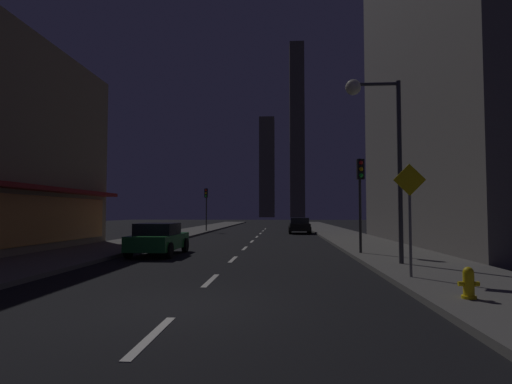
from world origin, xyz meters
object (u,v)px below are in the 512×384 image
(fire_hydrant_yellow_near, at_px, (469,284))
(pedestrian_crossing_sign, at_px, (410,210))
(car_parked_far, at_px, (299,225))
(fire_hydrant_far_left, at_px, (152,237))
(street_lamp_right, at_px, (376,125))
(car_parked_near, at_px, (159,239))
(traffic_light_near_right, at_px, (360,184))
(traffic_light_far_left, at_px, (206,200))

(fire_hydrant_yellow_near, xyz_separation_m, pedestrian_crossing_sign, (-0.30, 2.83, 1.56))
(pedestrian_crossing_sign, bearing_deg, car_parked_far, 94.37)
(fire_hydrant_yellow_near, xyz_separation_m, fire_hydrant_far_left, (-11.80, 15.62, 0.00))
(street_lamp_right, bearing_deg, car_parked_near, 158.09)
(car_parked_near, bearing_deg, car_parked_far, 69.78)
(car_parked_near, height_order, pedestrian_crossing_sign, pedestrian_crossing_sign)
(car_parked_near, distance_m, fire_hydrant_far_left, 6.58)
(traffic_light_near_right, bearing_deg, traffic_light_far_left, 117.10)
(traffic_light_near_right, height_order, traffic_light_far_left, same)
(traffic_light_near_right, height_order, pedestrian_crossing_sign, traffic_light_near_right)
(fire_hydrant_far_left, bearing_deg, car_parked_far, 54.63)
(car_parked_near, bearing_deg, pedestrian_crossing_sign, -35.78)
(car_parked_near, height_order, street_lamp_right, street_lamp_right)
(traffic_light_near_right, xyz_separation_m, traffic_light_far_left, (-11.00, 21.50, 0.00))
(fire_hydrant_far_left, bearing_deg, street_lamp_right, -40.91)
(street_lamp_right, bearing_deg, fire_hydrant_far_left, 139.09)
(car_parked_far, bearing_deg, street_lamp_right, -85.61)
(traffic_light_far_left, bearing_deg, car_parked_far, -12.18)
(street_lamp_right, relative_size, pedestrian_crossing_sign, 2.09)
(car_parked_far, distance_m, pedestrian_crossing_sign, 26.28)
(traffic_light_far_left, xyz_separation_m, street_lamp_right, (10.88, -25.12, 1.87))
(fire_hydrant_yellow_near, bearing_deg, car_parked_near, 135.13)
(fire_hydrant_yellow_near, relative_size, pedestrian_crossing_sign, 0.21)
(car_parked_far, height_order, street_lamp_right, street_lamp_right)
(car_parked_far, relative_size, fire_hydrant_yellow_near, 6.48)
(car_parked_near, bearing_deg, fire_hydrant_yellow_near, -44.87)
(car_parked_near, relative_size, traffic_light_far_left, 1.01)
(car_parked_near, xyz_separation_m, car_parked_far, (7.20, 19.55, 0.00))
(car_parked_near, distance_m, traffic_light_far_left, 21.73)
(traffic_light_far_left, bearing_deg, street_lamp_right, -66.58)
(fire_hydrant_far_left, height_order, street_lamp_right, street_lamp_right)
(fire_hydrant_far_left, distance_m, traffic_light_near_right, 13.24)
(fire_hydrant_yellow_near, bearing_deg, fire_hydrant_far_left, 127.07)
(car_parked_near, bearing_deg, traffic_light_far_left, 95.05)
(car_parked_near, xyz_separation_m, street_lamp_right, (8.98, -3.61, 4.33))
(fire_hydrant_yellow_near, xyz_separation_m, traffic_light_near_right, (-0.40, 9.47, 2.74))
(car_parked_near, xyz_separation_m, pedestrian_crossing_sign, (9.20, -6.63, 1.28))
(car_parked_far, relative_size, pedestrian_crossing_sign, 1.34)
(car_parked_near, relative_size, fire_hydrant_yellow_near, 6.48)
(pedestrian_crossing_sign, bearing_deg, fire_hydrant_far_left, 131.96)
(car_parked_far, bearing_deg, car_parked_near, -110.22)
(car_parked_far, height_order, fire_hydrant_yellow_near, car_parked_far)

